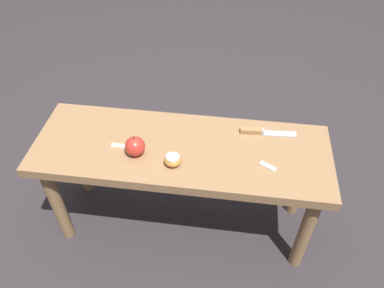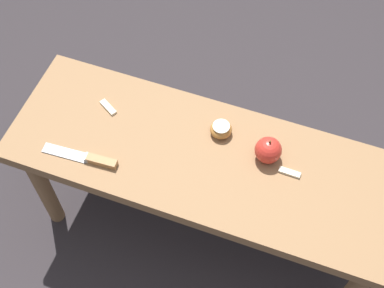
{
  "view_description": "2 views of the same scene",
  "coord_description": "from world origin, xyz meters",
  "px_view_note": "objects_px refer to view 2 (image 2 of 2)",
  "views": [
    {
      "loc": [
        -0.18,
        1.01,
        1.5
      ],
      "look_at": [
        -0.04,
        0.01,
        0.53
      ],
      "focal_mm": 35.0,
      "sensor_mm": 36.0,
      "label": 1
    },
    {
      "loc": [
        0.23,
        -0.74,
        1.79
      ],
      "look_at": [
        -0.04,
        0.01,
        0.53
      ],
      "focal_mm": 50.0,
      "sensor_mm": 36.0,
      "label": 2
    }
  ],
  "objects_px": {
    "knife": "(91,159)",
    "apple_cut": "(221,129)",
    "wooden_bench": "(205,170)",
    "apple_whole": "(268,150)"
  },
  "relations": [
    {
      "from": "wooden_bench",
      "to": "apple_whole",
      "type": "bearing_deg",
      "value": 19.65
    },
    {
      "from": "wooden_bench",
      "to": "apple_cut",
      "type": "bearing_deg",
      "value": 80.55
    },
    {
      "from": "knife",
      "to": "wooden_bench",
      "type": "bearing_deg",
      "value": -161.34
    },
    {
      "from": "knife",
      "to": "apple_cut",
      "type": "height_order",
      "value": "apple_cut"
    },
    {
      "from": "apple_whole",
      "to": "apple_cut",
      "type": "relative_size",
      "value": 1.34
    },
    {
      "from": "knife",
      "to": "apple_cut",
      "type": "bearing_deg",
      "value": -149.29
    },
    {
      "from": "knife",
      "to": "apple_whole",
      "type": "xyz_separation_m",
      "value": [
        0.46,
        0.18,
        0.03
      ]
    },
    {
      "from": "wooden_bench",
      "to": "knife",
      "type": "height_order",
      "value": "knife"
    },
    {
      "from": "apple_cut",
      "to": "wooden_bench",
      "type": "bearing_deg",
      "value": -99.45
    },
    {
      "from": "wooden_bench",
      "to": "apple_cut",
      "type": "distance_m",
      "value": 0.13
    }
  ]
}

